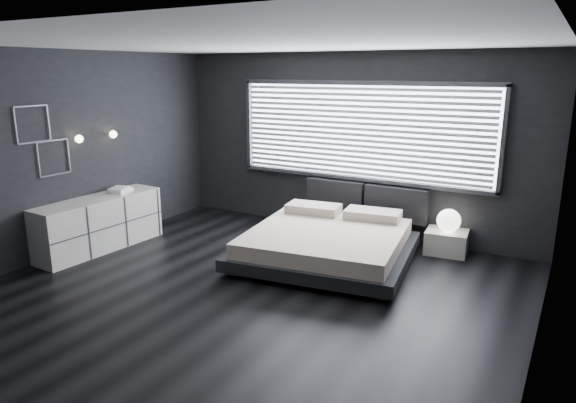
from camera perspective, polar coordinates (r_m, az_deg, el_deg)
The scene contains 12 objects.
room at distance 5.72m, azimuth -4.29°, elevation 3.01°, with size 6.04×6.00×2.80m.
window at distance 7.95m, azimuth 8.03°, elevation 7.67°, with size 4.14×0.09×1.52m.
headboard at distance 8.04m, azimuth 8.51°, elevation 0.18°, with size 1.96×0.16×0.52m.
sconce_near at distance 7.71m, azimuth -22.21°, elevation 6.46°, with size 0.18×0.11×0.11m.
sconce_far at distance 8.08m, azimuth -18.86°, elevation 7.08°, with size 0.18×0.11×0.11m.
wall_art_upper at distance 7.41m, azimuth -26.51°, elevation 7.69°, with size 0.01×0.48×0.48m.
wall_art_lower at distance 7.60m, azimuth -24.55°, elevation 4.45°, with size 0.01×0.48×0.48m.
bed at distance 6.97m, azimuth 4.35°, elevation -4.54°, with size 2.49×2.40×0.57m.
nightstand at distance 7.61m, azimuth 17.19°, elevation -4.32°, with size 0.56×0.47×0.33m, color silver.
orb_lamp at distance 7.48m, azimuth 17.43°, elevation -2.04°, with size 0.33×0.33×0.33m, color white.
dresser at distance 7.87m, azimuth -20.24°, elevation -2.31°, with size 0.62×1.92×0.76m.
book_stack at distance 8.05m, azimuth -18.23°, elevation 1.25°, with size 0.34×0.40×0.07m.
Camera 1 is at (3.18, -4.62, 2.53)m, focal length 32.00 mm.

